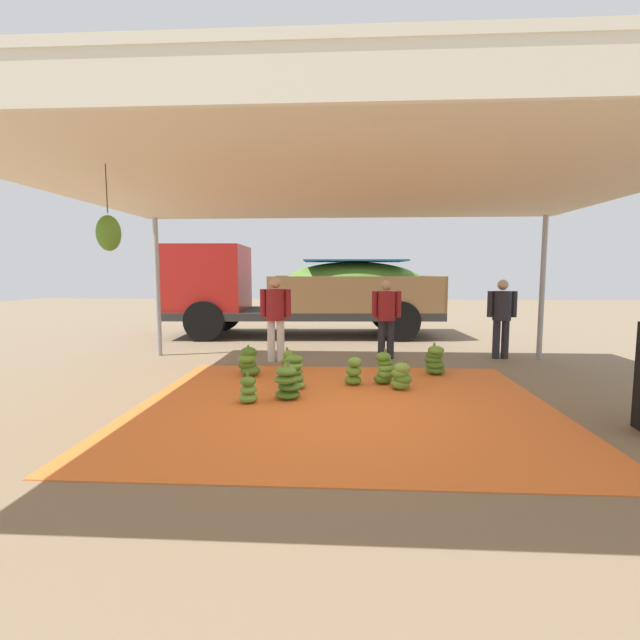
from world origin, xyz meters
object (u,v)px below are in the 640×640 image
at_px(banana_bunch_1, 288,362).
at_px(banana_bunch_7, 354,372).
at_px(banana_bunch_3, 293,373).
at_px(worker_0, 386,313).
at_px(banana_bunch_8, 435,361).
at_px(banana_bunch_5, 385,369).
at_px(cargo_truck_main, 297,289).
at_px(worker_2, 276,312).
at_px(banana_bunch_4, 287,384).
at_px(banana_bunch_0, 248,390).
at_px(banana_bunch_6, 401,377).
at_px(worker_1, 502,313).
at_px(banana_bunch_2, 248,362).

xyz_separation_m(banana_bunch_1, banana_bunch_7, (1.10, -0.81, 0.02)).
bearing_deg(banana_bunch_1, banana_bunch_3, -78.32).
xyz_separation_m(banana_bunch_3, worker_0, (1.55, 2.43, 0.67)).
xyz_separation_m(banana_bunch_7, banana_bunch_8, (1.36, 0.83, 0.02)).
xyz_separation_m(banana_bunch_3, banana_bunch_5, (1.35, 0.33, -0.00)).
relative_size(banana_bunch_7, cargo_truck_main, 0.07).
bearing_deg(worker_2, banana_bunch_8, -19.42).
height_order(banana_bunch_8, cargo_truck_main, cargo_truck_main).
relative_size(banana_bunch_4, cargo_truck_main, 0.07).
bearing_deg(cargo_truck_main, banana_bunch_3, -84.51).
bearing_deg(banana_bunch_3, worker_0, 57.42).
relative_size(banana_bunch_0, banana_bunch_6, 0.93).
height_order(banana_bunch_0, banana_bunch_4, banana_bunch_4).
distance_m(banana_bunch_1, banana_bunch_3, 1.07).
relative_size(banana_bunch_4, worker_1, 0.32).
bearing_deg(worker_1, banana_bunch_2, -158.39).
bearing_deg(cargo_truck_main, banana_bunch_2, -93.26).
relative_size(banana_bunch_1, worker_0, 0.28).
relative_size(banana_bunch_7, worker_1, 0.31).
height_order(banana_bunch_6, worker_0, worker_0).
xyz_separation_m(banana_bunch_0, banana_bunch_3, (0.51, 0.76, 0.07)).
height_order(banana_bunch_4, worker_1, worker_1).
height_order(banana_bunch_3, banana_bunch_4, banana_bunch_3).
height_order(banana_bunch_6, worker_2, worker_2).
bearing_deg(worker_0, banana_bunch_7, -106.99).
bearing_deg(banana_bunch_4, worker_2, 102.03).
xyz_separation_m(banana_bunch_2, banana_bunch_3, (0.83, -0.75, 0.01)).
distance_m(banana_bunch_3, banana_bunch_4, 0.57).
bearing_deg(banana_bunch_8, worker_1, 44.18).
bearing_deg(banana_bunch_8, banana_bunch_6, -123.11).
bearing_deg(banana_bunch_8, worker_2, 160.58).
relative_size(banana_bunch_7, banana_bunch_8, 0.91).
distance_m(banana_bunch_2, banana_bunch_4, 1.55).
bearing_deg(banana_bunch_0, banana_bunch_7, 35.86).
height_order(banana_bunch_2, banana_bunch_6, banana_bunch_2).
bearing_deg(worker_0, banana_bunch_0, -122.79).
bearing_deg(banana_bunch_3, banana_bunch_5, 13.81).
distance_m(banana_bunch_5, cargo_truck_main, 5.77).
xyz_separation_m(banana_bunch_3, cargo_truck_main, (-0.55, 5.68, 1.02)).
bearing_deg(worker_2, cargo_truck_main, 89.56).
bearing_deg(banana_bunch_7, banana_bunch_8, 31.23).
relative_size(banana_bunch_4, banana_bunch_5, 0.93).
distance_m(banana_bunch_3, worker_2, 2.25).
bearing_deg(banana_bunch_7, banana_bunch_4, -137.92).
bearing_deg(banana_bunch_1, banana_bunch_8, 0.40).
bearing_deg(banana_bunch_3, banana_bunch_2, 137.70).
relative_size(banana_bunch_0, banana_bunch_5, 0.75).
bearing_deg(banana_bunch_1, worker_1, 20.97).
relative_size(banana_bunch_4, worker_0, 0.32).
xyz_separation_m(worker_0, worker_1, (2.27, 0.17, 0.00)).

